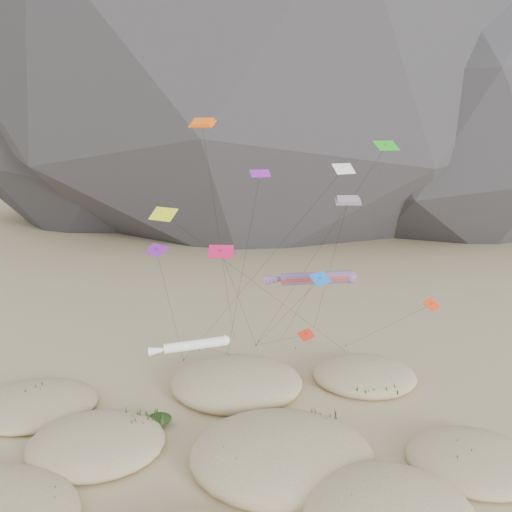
# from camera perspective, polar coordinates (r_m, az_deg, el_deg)

# --- Properties ---
(ground) EXTENTS (500.00, 500.00, 0.00)m
(ground) POSITION_cam_1_polar(r_m,az_deg,el_deg) (43.08, -1.17, -24.21)
(ground) COLOR #CCB789
(ground) RESTS_ON ground
(dunes) EXTENTS (51.33, 34.06, 3.73)m
(dunes) POSITION_cam_1_polar(r_m,az_deg,el_deg) (45.22, -3.39, -21.05)
(dunes) COLOR #CCB789
(dunes) RESTS_ON ground
(dune_grass) EXTENTS (42.04, 29.95, 1.43)m
(dune_grass) POSITION_cam_1_polar(r_m,az_deg,el_deg) (44.92, -1.99, -21.04)
(dune_grass) COLOR black
(dune_grass) RESTS_ON ground
(kite_stakes) EXTENTS (20.24, 5.43, 0.30)m
(kite_stakes) POSITION_cam_1_polar(r_m,az_deg,el_deg) (63.23, 1.04, -10.66)
(kite_stakes) COLOR #3F2D1E
(kite_stakes) RESTS_ON ground
(rainbow_tube_kite) EXTENTS (8.38, 18.45, 14.67)m
(rainbow_tube_kite) POSITION_cam_1_polar(r_m,az_deg,el_deg) (45.46, 6.45, -2.53)
(rainbow_tube_kite) COLOR red
(rainbow_tube_kite) RESTS_ON ground
(white_tube_kite) EXTENTS (7.29, 16.43, 9.20)m
(white_tube_kite) POSITION_cam_1_polar(r_m,az_deg,el_deg) (44.59, -7.40, -10.09)
(white_tube_kite) COLOR white
(white_tube_kite) RESTS_ON ground
(orange_parafoil) EXTENTS (3.49, 15.03, 27.85)m
(orange_parafoil) POSITION_cam_1_polar(r_m,az_deg,el_deg) (47.30, -6.09, 14.42)
(orange_parafoil) COLOR #FF610D
(orange_parafoil) RESTS_ON ground
(multi_parafoil) EXTENTS (2.91, 13.06, 20.87)m
(multi_parafoil) POSITION_cam_1_polar(r_m,az_deg,el_deg) (47.35, 10.41, 5.98)
(multi_parafoil) COLOR #FF1A2A
(multi_parafoil) RESTS_ON ground
(delta_kites) EXTENTS (28.09, 19.12, 25.79)m
(delta_kites) POSITION_cam_1_polar(r_m,az_deg,el_deg) (45.79, 2.57, 2.00)
(delta_kites) COLOR purple
(delta_kites) RESTS_ON ground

